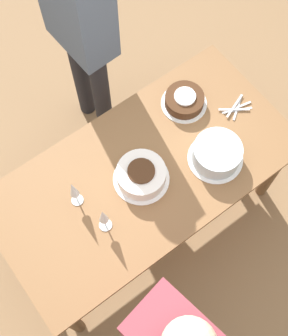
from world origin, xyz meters
TOP-DOWN VIEW (x-y plane):
  - ground_plane at (0.00, 0.00)m, footprint 12.00×12.00m
  - dining_table at (0.00, 0.00)m, footprint 1.61×0.82m
  - cake_center_white at (0.03, 0.02)m, footprint 0.29×0.29m
  - cake_front_chocolate at (-0.42, -0.20)m, footprint 0.25×0.25m
  - cake_back_decorated at (-0.34, 0.16)m, footprint 0.29×0.29m
  - wine_glass_near at (0.36, -0.07)m, footprint 0.06×0.06m
  - wine_glass_far at (0.32, 0.12)m, footprint 0.07×0.07m
  - fork_pile at (-0.63, 0.00)m, footprint 0.18×0.11m
  - person_cutting at (-0.16, -0.79)m, footprint 0.24×0.41m

SIDE VIEW (x-z plane):
  - ground_plane at x=0.00m, z-range 0.00..0.00m
  - dining_table at x=0.00m, z-range 0.26..0.98m
  - fork_pile at x=-0.63m, z-range 0.73..0.74m
  - cake_front_chocolate at x=-0.42m, z-range 0.72..0.81m
  - cake_center_white at x=0.03m, z-range 0.72..0.83m
  - cake_back_decorated at x=-0.34m, z-range 0.73..0.85m
  - wine_glass_far at x=0.32m, z-range 0.76..0.98m
  - wine_glass_near at x=0.36m, z-range 0.76..0.99m
  - person_cutting at x=-0.16m, z-range 0.19..1.95m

